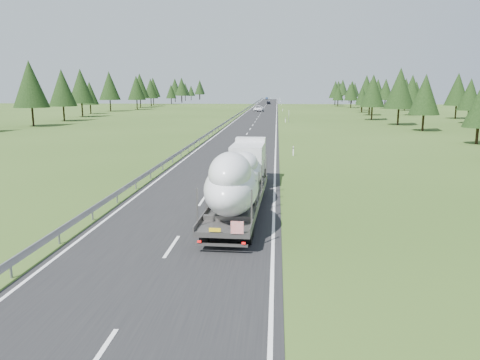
# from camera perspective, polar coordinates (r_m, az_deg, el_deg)

# --- Properties ---
(ground) EXTENTS (400.00, 400.00, 0.00)m
(ground) POSITION_cam_1_polar(r_m,az_deg,el_deg) (21.74, -8.31, -8.06)
(ground) COLOR #2D4617
(ground) RESTS_ON ground
(road_surface) EXTENTS (10.00, 400.00, 0.02)m
(road_surface) POSITION_cam_1_polar(r_m,az_deg,el_deg) (120.31, 2.26, 7.73)
(road_surface) COLOR black
(road_surface) RESTS_ON ground
(guardrail) EXTENTS (0.10, 400.00, 0.76)m
(guardrail) POSITION_cam_1_polar(r_m,az_deg,el_deg) (120.54, -0.28, 8.02)
(guardrail) COLOR slate
(guardrail) RESTS_ON ground
(marker_posts) EXTENTS (0.13, 350.08, 1.00)m
(marker_posts) POSITION_cam_1_polar(r_m,az_deg,el_deg) (175.14, 5.13, 8.92)
(marker_posts) COLOR silver
(marker_posts) RESTS_ON ground
(highway_sign) EXTENTS (0.08, 0.90, 2.60)m
(highway_sign) POSITION_cam_1_polar(r_m,az_deg,el_deg) (100.18, 5.97, 8.03)
(highway_sign) COLOR slate
(highway_sign) RESTS_ON ground
(tree_line_right) EXTENTS (26.66, 329.16, 12.62)m
(tree_line_right) POSITION_cam_1_polar(r_m,az_deg,el_deg) (138.49, 19.13, 10.40)
(tree_line_right) COLOR black
(tree_line_right) RESTS_ON ground
(tree_line_left) EXTENTS (15.61, 329.52, 12.64)m
(tree_line_left) POSITION_cam_1_polar(r_m,az_deg,el_deg) (168.99, -12.84, 10.91)
(tree_line_left) COLOR black
(tree_line_left) RESTS_ON ground
(boat_truck) EXTENTS (2.96, 17.90, 4.11)m
(boat_truck) POSITION_cam_1_polar(r_m,az_deg,el_deg) (27.61, 0.07, 0.62)
(boat_truck) COLOR silver
(boat_truck) RESTS_ON ground
(distant_van) EXTENTS (3.21, 6.41, 1.74)m
(distant_van) POSITION_cam_1_polar(r_m,az_deg,el_deg) (148.09, 2.28, 8.69)
(distant_van) COLOR white
(distant_van) RESTS_ON ground
(distant_car_dark) EXTENTS (2.04, 4.54, 1.52)m
(distant_car_dark) POSITION_cam_1_polar(r_m,az_deg,el_deg) (216.99, 3.50, 9.42)
(distant_car_dark) COLOR black
(distant_car_dark) RESTS_ON ground
(distant_car_blue) EXTENTS (1.55, 4.34, 1.43)m
(distant_car_blue) POSITION_cam_1_polar(r_m,az_deg,el_deg) (310.17, 3.27, 9.91)
(distant_car_blue) COLOR #1B2C4B
(distant_car_blue) RESTS_ON ground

